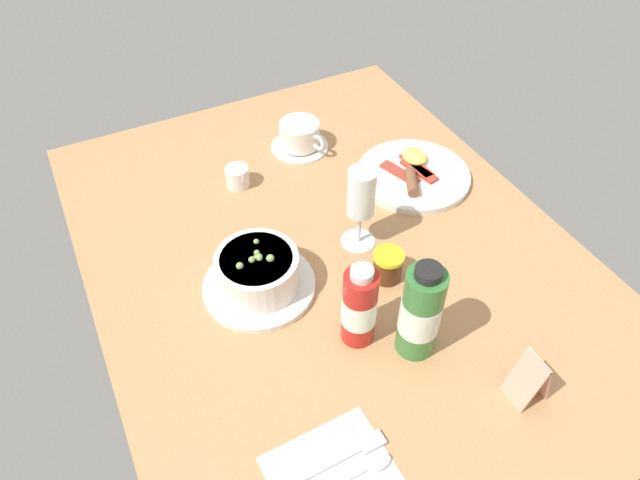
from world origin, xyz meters
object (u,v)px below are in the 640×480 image
at_px(cutlery_setting, 335,471).
at_px(wine_glass, 361,196).
at_px(coffee_cup, 300,136).
at_px(jam_jar, 388,266).
at_px(breakfast_plate, 413,174).
at_px(sauce_bottle_green, 420,313).
at_px(creamer_jug, 238,177).
at_px(sauce_bottle_red, 359,307).
at_px(menu_card, 531,377).
at_px(porridge_bowl, 258,273).

height_order(cutlery_setting, wine_glass, wine_glass).
relative_size(coffee_cup, jam_jar, 2.34).
xyz_separation_m(cutlery_setting, breakfast_plate, (-0.47, 0.43, 0.01)).
bearing_deg(sauce_bottle_green, creamer_jug, -167.93).
distance_m(coffee_cup, sauce_bottle_red, 0.51).
xyz_separation_m(wine_glass, sauce_bottle_green, (0.24, -0.03, -0.02)).
distance_m(jam_jar, menu_card, 0.29).
distance_m(sauce_bottle_red, breakfast_plate, 0.42).
bearing_deg(sauce_bottle_green, porridge_bowl, -141.73).
height_order(sauce_bottle_green, breakfast_plate, sauce_bottle_green).
xyz_separation_m(coffee_cup, jam_jar, (0.41, -0.03, -0.00)).
bearing_deg(porridge_bowl, jam_jar, 69.94).
distance_m(sauce_bottle_red, sauce_bottle_green, 0.09).
relative_size(jam_jar, breakfast_plate, 0.24).
height_order(wine_glass, sauce_bottle_red, wine_glass).
xyz_separation_m(cutlery_setting, jam_jar, (-0.26, 0.24, 0.03)).
height_order(cutlery_setting, jam_jar, jam_jar).
xyz_separation_m(jam_jar, menu_card, (0.29, 0.06, 0.02)).
bearing_deg(sauce_bottle_green, jam_jar, 165.55).
distance_m(cutlery_setting, sauce_bottle_green, 0.25).
height_order(porridge_bowl, jam_jar, porridge_bowl).
bearing_deg(sauce_bottle_green, cutlery_setting, -59.16).
height_order(jam_jar, breakfast_plate, jam_jar).
bearing_deg(menu_card, creamer_jug, -162.31).
bearing_deg(cutlery_setting, sauce_bottle_red, 143.23).
xyz_separation_m(porridge_bowl, sauce_bottle_green, (0.22, 0.17, 0.05)).
bearing_deg(coffee_cup, menu_card, 2.86).
xyz_separation_m(porridge_bowl, cutlery_setting, (0.34, -0.03, -0.04)).
height_order(coffee_cup, jam_jar, coffee_cup).
relative_size(coffee_cup, menu_card, 1.43).
bearing_deg(breakfast_plate, menu_card, -14.79).
xyz_separation_m(wine_glass, menu_card, (0.39, 0.06, -0.06)).
bearing_deg(wine_glass, porridge_bowl, -83.54).
relative_size(creamer_jug, sauce_bottle_red, 0.37).
height_order(porridge_bowl, breakfast_plate, porridge_bowl).
bearing_deg(cutlery_setting, sauce_bottle_green, 120.84).
bearing_deg(sauce_bottle_red, sauce_bottle_green, 50.75).
relative_size(creamer_jug, wine_glass, 0.35).
xyz_separation_m(coffee_cup, sauce_bottle_red, (0.49, -0.13, 0.04)).
bearing_deg(creamer_jug, menu_card, 17.69).
relative_size(porridge_bowl, jam_jar, 3.43).
bearing_deg(jam_jar, porridge_bowl, -110.06).
distance_m(porridge_bowl, cutlery_setting, 0.34).
xyz_separation_m(sauce_bottle_red, sauce_bottle_green, (0.06, 0.07, 0.01)).
bearing_deg(menu_card, breakfast_plate, 165.21).
distance_m(porridge_bowl, wine_glass, 0.22).
height_order(coffee_cup, sauce_bottle_green, sauce_bottle_green).
relative_size(jam_jar, sauce_bottle_red, 0.36).
bearing_deg(creamer_jug, sauce_bottle_red, 4.60).
xyz_separation_m(cutlery_setting, coffee_cup, (-0.67, 0.27, 0.03)).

